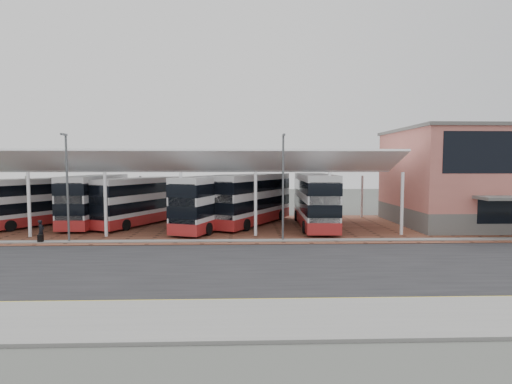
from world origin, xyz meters
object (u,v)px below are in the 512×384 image
bus_0 (39,202)px  bus_2 (140,201)px  terminal (493,177)px  bus_5 (315,201)px  bus_4 (253,199)px  pedestrian (41,231)px  bus_1 (96,200)px  bus_3 (213,202)px

bus_0 → bus_2: size_ratio=0.97×
terminal → bus_2: size_ratio=1.68×
terminal → bus_5: terminal is taller
bus_0 → bus_4: bus_4 is taller
bus_4 → bus_5: (5.70, -1.62, 0.03)m
bus_0 → pedestrian: size_ratio=6.56×
bus_1 → pedestrian: 8.83m
bus_3 → bus_1: bearing=-172.3°
bus_1 → bus_4: (15.14, -0.58, 0.05)m
terminal → bus_5: (-17.38, -0.89, -2.18)m
bus_3 → bus_5: bearing=23.4°
bus_2 → bus_1: bearing=-158.8°
bus_0 → bus_4: 20.25m
bus_1 → bus_3: (11.45, -2.64, 0.00)m
bus_0 → pedestrian: 9.21m
terminal → bus_1: bearing=178.0°
bus_2 → pedestrian: bearing=-97.3°
terminal → bus_2: terminal is taller
bus_4 → bus_2: bearing=-152.4°
terminal → bus_5: bearing=-177.1°
bus_2 → bus_3: size_ratio=0.94×
bus_1 → bus_5: 20.95m
bus_2 → bus_4: bus_4 is taller
bus_0 → bus_3: bearing=23.8°
bus_1 → bus_5: bearing=-4.3°
bus_3 → pedestrian: 13.87m
bus_0 → bus_4: size_ratio=0.92×
bus_3 → bus_4: size_ratio=1.01×
bus_4 → terminal: bearing=27.4°
bus_5 → bus_3: bearing=-174.9°
bus_0 → bus_3: (16.56, -2.10, 0.13)m
bus_0 → bus_1: bus_1 is taller
bus_0 → bus_1: (5.11, 0.54, 0.13)m
pedestrian → terminal: bearing=-74.2°
bus_1 → bus_4: size_ratio=1.00×
bus_2 → bus_5: 16.64m
terminal → pedestrian: size_ratio=11.44×
bus_0 → pedestrian: (4.14, -8.10, -1.41)m
bus_0 → bus_2: (9.42, 0.26, 0.02)m
terminal → bus_2: (-33.90, 1.02, -2.37)m
bus_5 → pedestrian: 22.79m
terminal → bus_3: size_ratio=1.58×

